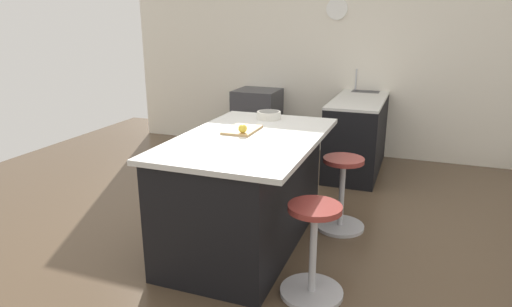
{
  "coord_description": "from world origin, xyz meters",
  "views": [
    {
      "loc": [
        3.26,
        1.38,
        1.84
      ],
      "look_at": [
        0.08,
        0.19,
        0.8
      ],
      "focal_mm": 31.04,
      "sensor_mm": 36.0,
      "label": 1
    }
  ],
  "objects_px": {
    "oven_range": "(257,120)",
    "apple_yellow": "(243,129)",
    "cutting_board": "(242,130)",
    "kitchen_island": "(245,190)",
    "stool_by_window": "(342,195)",
    "stool_middle": "(313,253)",
    "fruit_bowl": "(269,115)"
  },
  "relations": [
    {
      "from": "apple_yellow",
      "to": "oven_range",
      "type": "bearing_deg",
      "value": -162.12
    },
    {
      "from": "oven_range",
      "to": "stool_by_window",
      "type": "bearing_deg",
      "value": 36.99
    },
    {
      "from": "stool_by_window",
      "to": "apple_yellow",
      "type": "relative_size",
      "value": 9.53
    },
    {
      "from": "stool_by_window",
      "to": "kitchen_island",
      "type": "bearing_deg",
      "value": -52.53
    },
    {
      "from": "kitchen_island",
      "to": "stool_middle",
      "type": "height_order",
      "value": "kitchen_island"
    },
    {
      "from": "kitchen_island",
      "to": "fruit_bowl",
      "type": "relative_size",
      "value": 7.82
    },
    {
      "from": "oven_range",
      "to": "kitchen_island",
      "type": "height_order",
      "value": "kitchen_island"
    },
    {
      "from": "cutting_board",
      "to": "apple_yellow",
      "type": "height_order",
      "value": "apple_yellow"
    },
    {
      "from": "stool_middle",
      "to": "cutting_board",
      "type": "distance_m",
      "value": 1.22
    },
    {
      "from": "stool_by_window",
      "to": "stool_middle",
      "type": "height_order",
      "value": "same"
    },
    {
      "from": "oven_range",
      "to": "fruit_bowl",
      "type": "relative_size",
      "value": 3.94
    },
    {
      "from": "kitchen_island",
      "to": "fruit_bowl",
      "type": "bearing_deg",
      "value": -178.59
    },
    {
      "from": "kitchen_island",
      "to": "oven_range",
      "type": "bearing_deg",
      "value": -161.8
    },
    {
      "from": "stool_middle",
      "to": "cutting_board",
      "type": "bearing_deg",
      "value": -130.57
    },
    {
      "from": "apple_yellow",
      "to": "fruit_bowl",
      "type": "distance_m",
      "value": 0.65
    },
    {
      "from": "stool_middle",
      "to": "fruit_bowl",
      "type": "relative_size",
      "value": 3.0
    },
    {
      "from": "oven_range",
      "to": "apple_yellow",
      "type": "height_order",
      "value": "apple_yellow"
    },
    {
      "from": "cutting_board",
      "to": "oven_range",
      "type": "bearing_deg",
      "value": -162.46
    },
    {
      "from": "oven_range",
      "to": "apple_yellow",
      "type": "bearing_deg",
      "value": 17.88
    },
    {
      "from": "apple_yellow",
      "to": "stool_middle",
      "type": "bearing_deg",
      "value": 53.25
    },
    {
      "from": "kitchen_island",
      "to": "fruit_bowl",
      "type": "distance_m",
      "value": 0.82
    },
    {
      "from": "oven_range",
      "to": "cutting_board",
      "type": "relative_size",
      "value": 2.44
    },
    {
      "from": "oven_range",
      "to": "stool_by_window",
      "type": "height_order",
      "value": "oven_range"
    },
    {
      "from": "apple_yellow",
      "to": "cutting_board",
      "type": "bearing_deg",
      "value": -155.77
    },
    {
      "from": "oven_range",
      "to": "stool_middle",
      "type": "xyz_separation_m",
      "value": [
        3.2,
        1.59,
        -0.12
      ]
    },
    {
      "from": "stool_by_window",
      "to": "fruit_bowl",
      "type": "relative_size",
      "value": 3.0
    },
    {
      "from": "oven_range",
      "to": "fruit_bowl",
      "type": "bearing_deg",
      "value": 23.09
    },
    {
      "from": "kitchen_island",
      "to": "fruit_bowl",
      "type": "xyz_separation_m",
      "value": [
        -0.64,
        -0.02,
        0.51
      ]
    },
    {
      "from": "oven_range",
      "to": "stool_by_window",
      "type": "distance_m",
      "value": 2.64
    },
    {
      "from": "oven_range",
      "to": "stool_middle",
      "type": "bearing_deg",
      "value": 26.36
    },
    {
      "from": "kitchen_island",
      "to": "stool_by_window",
      "type": "bearing_deg",
      "value": 127.47
    },
    {
      "from": "stool_middle",
      "to": "fruit_bowl",
      "type": "height_order",
      "value": "fruit_bowl"
    }
  ]
}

